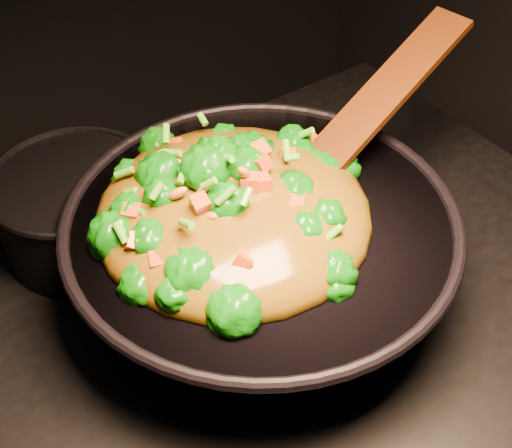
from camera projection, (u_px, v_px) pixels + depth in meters
wok at (261, 257)px, 0.86m from camera, size 0.45×0.45×0.13m
stir_fry at (233, 183)px, 0.78m from camera, size 0.33×0.33×0.11m
spatula at (366, 113)px, 0.86m from camera, size 0.34×0.11×0.14m
back_pot at (79, 210)px, 0.92m from camera, size 0.27×0.27×0.12m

